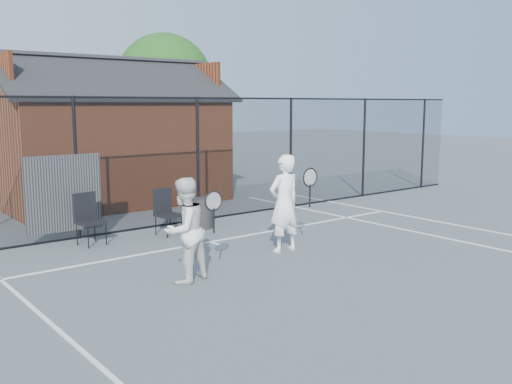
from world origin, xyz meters
TOP-DOWN VIEW (x-y plane):
  - ground at (0.00, 0.00)m, footprint 80.00×80.00m
  - court_lines at (0.00, -1.32)m, footprint 11.02×18.00m
  - fence at (-0.30, 5.00)m, footprint 22.04×3.00m
  - clubhouse at (0.50, 9.00)m, footprint 6.50×4.36m
  - tree_right at (5.50, 14.50)m, footprint 3.97×3.97m
  - player_front at (0.72, 1.52)m, footprint 0.85×0.63m
  - player_back at (-1.79, 1.06)m, footprint 0.98×0.84m
  - chair_left at (-2.02, 4.30)m, footprint 0.58×0.59m
  - chair_right at (-0.35, 4.10)m, footprint 0.54×0.56m
  - waste_bin at (0.60, 4.23)m, footprint 0.58×0.58m

SIDE VIEW (x-z plane):
  - ground at x=0.00m, z-range 0.00..0.00m
  - court_lines at x=0.00m, z-range 0.00..0.01m
  - waste_bin at x=0.60m, z-range 0.00..0.70m
  - chair_right at x=-0.35m, z-range 0.00..0.99m
  - chair_left at x=-2.02m, z-range 0.00..1.03m
  - player_back at x=-1.79m, z-range 0.00..1.69m
  - player_front at x=0.72m, z-range 0.00..1.89m
  - fence at x=-0.30m, z-range -0.05..2.95m
  - clubhouse at x=0.50m, z-range -0.49..3.70m
  - tree_right at x=5.50m, z-range 0.86..6.56m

